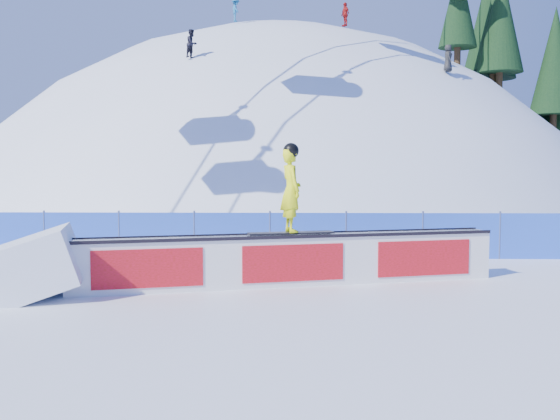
{
  "coord_description": "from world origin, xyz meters",
  "views": [
    {
      "loc": [
        1.68,
        -11.79,
        2.41
      ],
      "look_at": [
        1.31,
        2.6,
        1.41
      ],
      "focal_mm": 40.0,
      "sensor_mm": 36.0,
      "label": 1
    }
  ],
  "objects": [
    {
      "name": "ground",
      "position": [
        0.0,
        0.0,
        0.0
      ],
      "size": [
        160.0,
        160.0,
        0.0
      ],
      "primitive_type": "plane",
      "color": "white",
      "rests_on": "ground"
    },
    {
      "name": "snow_hill",
      "position": [
        0.0,
        42.0,
        -18.0
      ],
      "size": [
        64.0,
        64.0,
        64.0
      ],
      "color": "white",
      "rests_on": "ground"
    },
    {
      "name": "treeline",
      "position": [
        21.56,
        40.85,
        10.32
      ],
      "size": [
        19.17,
        12.85,
        20.61
      ],
      "color": "#372516",
      "rests_on": "ground"
    },
    {
      "name": "safety_fence",
      "position": [
        0.0,
        4.5,
        0.6
      ],
      "size": [
        22.05,
        0.05,
        1.3
      ],
      "color": "blue",
      "rests_on": "ground"
    },
    {
      "name": "rail_box",
      "position": [
        1.56,
        0.79,
        0.52
      ],
      "size": [
        8.6,
        2.87,
        1.05
      ],
      "rotation": [
        0.0,
        0.0,
        0.26
      ],
      "color": "white",
      "rests_on": "ground"
    },
    {
      "name": "snow_ramp",
      "position": [
        -3.72,
        -0.63,
        0.0
      ],
      "size": [
        3.28,
        2.51,
        1.81
      ],
      "primitive_type": null,
      "rotation": [
        0.0,
        -0.31,
        0.26
      ],
      "color": "white",
      "rests_on": "ground"
    },
    {
      "name": "snowboarder",
      "position": [
        1.58,
        0.79,
        1.95
      ],
      "size": [
        1.78,
        0.76,
        1.84
      ],
      "rotation": [
        0.0,
        0.0,
        1.91
      ],
      "color": "black",
      "rests_on": "rail_box"
    },
    {
      "name": "distant_skiers",
      "position": [
        1.37,
        30.19,
        11.56
      ],
      "size": [
        16.22,
        10.41,
        6.31
      ],
      "color": "black",
      "rests_on": "ground"
    }
  ]
}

